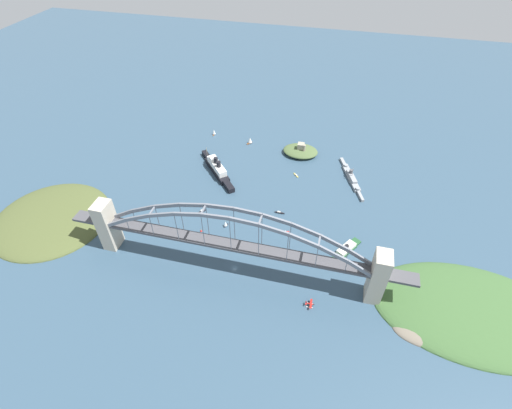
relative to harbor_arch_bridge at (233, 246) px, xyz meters
name	(u,v)px	position (x,y,z in m)	size (l,w,h in m)	color
ground_plane	(235,268)	(0.00, 0.00, -29.65)	(1400.00, 1400.00, 0.00)	#334C60
harbor_arch_bridge	(233,246)	(0.00, 0.00, 0.00)	(300.41, 17.53, 69.57)	#BCB29E
headland_west_shore	(49,220)	(-201.43, 12.94, -29.65)	(116.55, 115.86, 16.70)	#4C562D
headland_east_shore	(470,313)	(198.18, 2.19, -29.65)	(160.65, 98.94, 16.20)	#3D6033
ocean_liner	(217,168)	(-60.22, 131.77, -23.74)	(61.07, 68.80, 19.71)	black
naval_cruiser	(351,177)	(94.02, 157.27, -27.17)	(32.04, 75.73, 15.81)	gray
harbor_ferry_steamer	(346,249)	(95.84, 45.54, -27.35)	(26.74, 35.58, 7.62)	#23512D
fort_island_mid_harbor	(300,151)	(28.77, 194.48, -25.34)	(43.36, 33.80, 15.77)	#4C6038
seaplane_taxiing_near_bridge	(310,304)	(71.00, -22.10, -27.76)	(7.47, 9.24, 4.77)	#B7B7B2
small_boat_0	(214,132)	(-91.60, 211.64, -25.78)	(4.25, 7.68, 8.32)	brown
small_boat_1	(250,140)	(-38.91, 202.64, -25.41)	(7.16, 8.64, 9.19)	brown
small_boat_2	(285,232)	(35.92, 54.56, -28.92)	(7.49, 4.57, 2.08)	#B2231E
small_boat_3	(202,211)	(-54.35, 62.64, -28.74)	(7.26, 9.39, 2.58)	black
small_boat_4	(279,213)	(24.82, 80.75, -28.80)	(10.50, 2.00, 2.31)	black
small_boat_5	(296,175)	(31.15, 148.38, -29.03)	(7.00, 7.81, 1.74)	gold
small_boat_6	(225,224)	(-23.95, 48.94, -26.13)	(4.63, 6.29, 7.59)	black
channel_marker_buoy	(201,230)	(-45.44, 36.18, -28.54)	(2.20, 2.20, 2.75)	red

